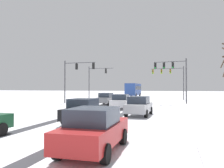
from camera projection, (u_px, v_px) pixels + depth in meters
name	position (u px, v px, depth m)	size (l,w,h in m)	color
wheel_track_left_lane	(89.00, 112.00, 22.04)	(0.76, 32.34, 0.01)	#38383D
wheel_track_right_lane	(125.00, 113.00, 21.03)	(0.71, 32.34, 0.01)	#38383D
sidewalk_kerb_right	(213.00, 117.00, 17.61)	(4.00, 32.34, 0.12)	white
traffic_signal_near_right	(173.00, 71.00, 32.30)	(4.64, 0.58, 6.50)	#47474C
traffic_signal_far_right	(170.00, 75.00, 44.01)	(6.26, 0.55, 6.50)	#47474C
traffic_signal_far_left	(95.00, 77.00, 43.97)	(4.98, 0.47, 6.50)	#47474C
traffic_signal_near_left	(75.00, 73.00, 34.18)	(5.04, 0.43, 6.50)	#47474C
car_grey_lead	(106.00, 99.00, 31.27)	(1.91, 4.14, 1.62)	slate
car_white_second	(121.00, 101.00, 25.02)	(1.99, 4.18, 1.62)	silver
car_silver_third	(139.00, 106.00, 19.06)	(1.95, 4.16, 1.62)	#B7BABF
car_black_fourth	(84.00, 110.00, 15.21)	(1.88, 4.12, 1.62)	black
car_red_sixth	(94.00, 129.00, 8.35)	(1.88, 4.12, 1.62)	red
bus_oncoming	(134.00, 89.00, 57.86)	(2.86, 11.06, 3.38)	#284793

